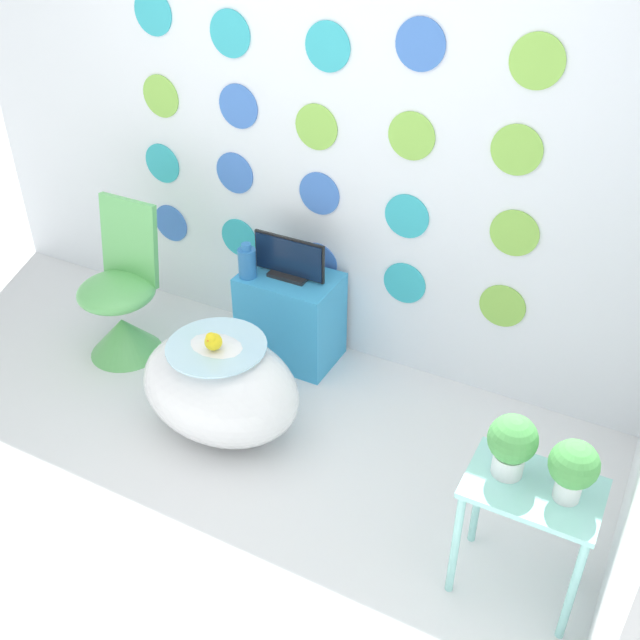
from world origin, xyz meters
TOP-DOWN VIEW (x-y plane):
  - ground_plane at (0.00, 0.00)m, footprint 12.00×12.00m
  - wall_back_dotted at (-0.00, 1.65)m, footprint 4.59×0.05m
  - bathtub at (-0.07, 0.71)m, footprint 0.82×0.58m
  - rubber_duck at (-0.05, 0.67)m, footprint 0.08×0.09m
  - chair at (-0.94, 1.02)m, footprint 0.43×0.43m
  - tv_cabinet at (-0.08, 1.42)m, footprint 0.53×0.36m
  - tv at (-0.08, 1.42)m, footprint 0.41×0.12m
  - vase at (-0.28, 1.32)m, footprint 0.10×0.10m
  - side_table at (1.48, 0.49)m, footprint 0.49×0.33m
  - potted_plant_left at (1.36, 0.51)m, footprint 0.18×0.18m
  - potted_plant_right at (1.59, 0.49)m, footprint 0.18×0.18m

SIDE VIEW (x-z plane):
  - ground_plane at x=0.00m, z-range 0.00..0.00m
  - tv_cabinet at x=-0.08m, z-range 0.00..0.52m
  - bathtub at x=-0.07m, z-range 0.00..0.54m
  - chair at x=-0.94m, z-range -0.17..0.72m
  - side_table at x=1.48m, z-range 0.17..0.73m
  - rubber_duck at x=-0.05m, z-range 0.54..0.64m
  - vase at x=-0.28m, z-range 0.51..0.71m
  - tv at x=-0.08m, z-range 0.51..0.74m
  - potted_plant_left at x=1.36m, z-range 0.58..0.84m
  - potted_plant_right at x=1.59m, z-range 0.58..0.84m
  - wall_back_dotted at x=0.00m, z-range 0.00..2.60m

